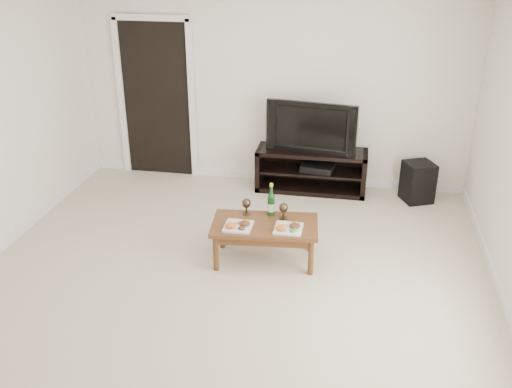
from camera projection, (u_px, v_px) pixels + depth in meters
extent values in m
plane|color=beige|center=(225.00, 294.00, 5.29)|extent=(5.50, 5.50, 0.00)
cube|color=white|center=(273.00, 84.00, 7.22)|extent=(5.00, 0.04, 2.60)
cube|color=black|center=(157.00, 101.00, 7.56)|extent=(0.90, 0.02, 2.05)
cube|color=black|center=(311.00, 170.00, 7.31)|extent=(1.40, 0.45, 0.55)
imported|color=black|center=(313.00, 126.00, 7.06)|extent=(1.14, 0.31, 0.65)
cube|color=black|center=(318.00, 167.00, 7.27)|extent=(0.44, 0.35, 0.08)
cube|color=black|center=(418.00, 182.00, 7.04)|extent=(0.44, 0.44, 0.50)
cube|color=brown|center=(265.00, 242.00, 5.75)|extent=(1.10, 0.67, 0.42)
cube|color=white|center=(238.00, 224.00, 5.57)|extent=(0.27, 0.27, 0.07)
cube|color=white|center=(288.00, 226.00, 5.53)|extent=(0.27, 0.27, 0.07)
cylinder|color=#0E3613|center=(271.00, 199.00, 5.76)|extent=(0.07, 0.07, 0.35)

